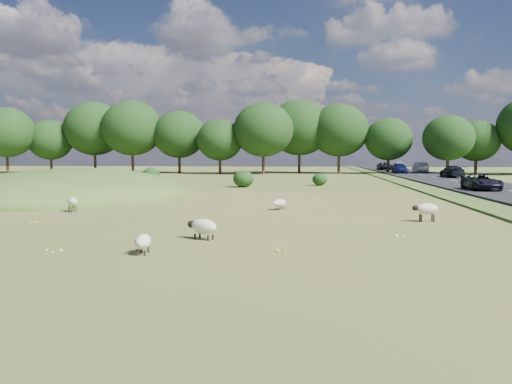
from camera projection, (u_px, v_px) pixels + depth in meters
ground at (252, 189)px, 42.62m from camera, size 160.00×160.00×0.00m
mound at (75, 196)px, 35.95m from camera, size 16.00×20.00×4.00m
road at (460, 183)px, 50.42m from camera, size 8.00×150.00×0.25m
treeline at (271, 131)px, 77.38m from camera, size 96.28×14.66×11.70m
shrubs at (215, 177)px, 50.19m from camera, size 20.30×11.24×1.55m
sheep_0 at (203, 226)px, 17.56m from camera, size 1.30×0.98×0.73m
sheep_1 at (72, 202)px, 25.90m from camera, size 0.95×1.04×0.78m
sheep_2 at (426, 209)px, 22.08m from camera, size 1.17×0.59×0.83m
sheep_3 at (280, 203)px, 26.91m from camera, size 0.84×1.02×0.59m
sheep_5 at (143, 241)px, 15.00m from camera, size 0.55×1.07×0.60m
car_0 at (385, 166)px, 87.44m from camera, size 2.37×5.13×1.43m
car_2 at (452, 171)px, 59.71m from camera, size 1.99×4.89×1.42m
car_3 at (400, 168)px, 73.24m from camera, size 1.81×4.50×1.53m
car_4 at (482, 182)px, 38.53m from camera, size 2.07×4.49×1.25m
car_5 at (420, 167)px, 76.84m from camera, size 1.62×4.65×1.53m
car_7 at (398, 165)px, 95.77m from camera, size 1.86×4.58×1.33m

